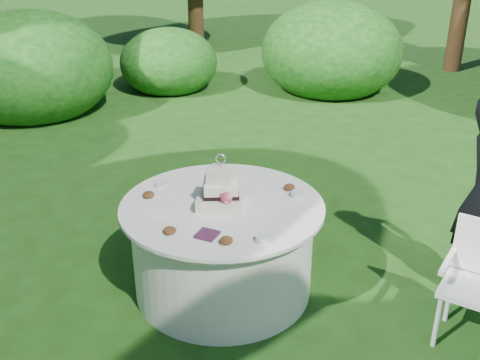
% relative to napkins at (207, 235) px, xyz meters
% --- Properties ---
extents(ground, '(80.00, 80.00, 0.00)m').
position_rel_napkins_xyz_m(ground, '(-0.12, 0.47, -0.78)').
color(ground, '#1A3C10').
rests_on(ground, ground).
extents(napkins, '(0.14, 0.14, 0.02)m').
position_rel_napkins_xyz_m(napkins, '(0.00, 0.00, 0.00)').
color(napkins, '#451D38').
rests_on(napkins, table).
extents(feather_plume, '(0.48, 0.07, 0.01)m').
position_rel_napkins_xyz_m(feather_plume, '(-0.41, 0.08, -0.00)').
color(feather_plume, white).
rests_on(feather_plume, table).
extents(table, '(1.56, 1.56, 0.77)m').
position_rel_napkins_xyz_m(table, '(-0.12, 0.47, -0.39)').
color(table, silver).
rests_on(table, ground).
extents(cake, '(0.40, 0.40, 0.43)m').
position_rel_napkins_xyz_m(cake, '(-0.11, 0.44, 0.10)').
color(cake, beige).
rests_on(cake, table).
extents(chair, '(0.47, 0.46, 0.88)m').
position_rel_napkins_xyz_m(chair, '(1.73, 0.69, -0.26)').
color(chair, silver).
rests_on(chair, ground).
extents(votives, '(1.17, 0.96, 0.04)m').
position_rel_napkins_xyz_m(votives, '(-0.10, 0.60, 0.01)').
color(votives, silver).
rests_on(votives, table).
extents(petal_cups, '(1.04, 1.09, 0.05)m').
position_rel_napkins_xyz_m(petal_cups, '(-0.13, 0.28, 0.02)').
color(petal_cups, '#562D16').
rests_on(petal_cups, table).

